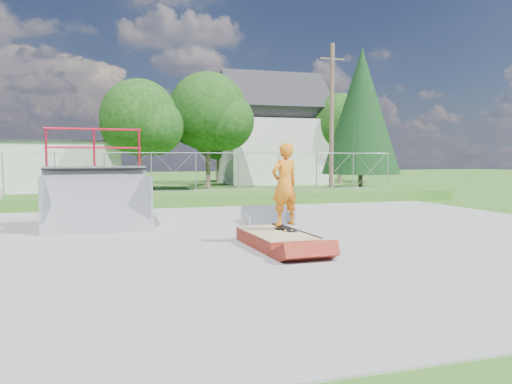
{
  "coord_description": "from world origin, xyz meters",
  "views": [
    {
      "loc": [
        -4.03,
        -12.1,
        2.08
      ],
      "look_at": [
        0.07,
        1.33,
        1.1
      ],
      "focal_mm": 35.0,
      "sensor_mm": 36.0,
      "label": 1
    }
  ],
  "objects_px": {
    "grind_box": "(276,240)",
    "skater": "(285,187)",
    "quarter_pipe": "(96,178)",
    "flat_bank_ramp": "(268,216)"
  },
  "relations": [
    {
      "from": "skater",
      "to": "flat_bank_ramp",
      "type": "bearing_deg",
      "value": -117.28
    },
    {
      "from": "quarter_pipe",
      "to": "flat_bank_ramp",
      "type": "height_order",
      "value": "quarter_pipe"
    },
    {
      "from": "quarter_pipe",
      "to": "skater",
      "type": "xyz_separation_m",
      "value": [
        4.27,
        -4.08,
        -0.11
      ]
    },
    {
      "from": "flat_bank_ramp",
      "to": "quarter_pipe",
      "type": "bearing_deg",
      "value": -176.04
    },
    {
      "from": "grind_box",
      "to": "skater",
      "type": "xyz_separation_m",
      "value": [
        0.3,
        0.23,
        1.19
      ]
    },
    {
      "from": "grind_box",
      "to": "skater",
      "type": "height_order",
      "value": "skater"
    },
    {
      "from": "quarter_pipe",
      "to": "flat_bank_ramp",
      "type": "distance_m",
      "value": 5.29
    },
    {
      "from": "quarter_pipe",
      "to": "grind_box",
      "type": "bearing_deg",
      "value": -50.16
    },
    {
      "from": "grind_box",
      "to": "skater",
      "type": "relative_size",
      "value": 1.29
    },
    {
      "from": "flat_bank_ramp",
      "to": "skater",
      "type": "xyz_separation_m",
      "value": [
        -0.87,
        -3.88,
        1.15
      ]
    }
  ]
}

